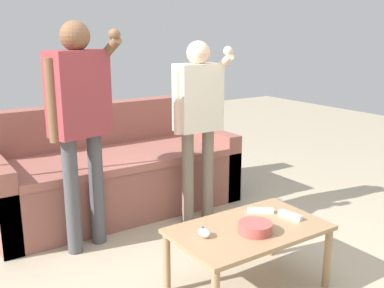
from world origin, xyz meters
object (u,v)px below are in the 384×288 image
(game_remote_nunchuk, at_px, (204,233))
(player_right, at_px, (198,111))
(couch, at_px, (114,173))
(player_left, at_px, (80,111))
(game_remote_wand_far, at_px, (260,211))
(coffee_table, at_px, (249,235))
(snack_bowl, at_px, (255,228))
(game_remote_wand_near, at_px, (290,215))

(game_remote_nunchuk, height_order, player_right, player_right)
(couch, relative_size, player_left, 1.30)
(player_right, xyz_separation_m, game_remote_wand_far, (-0.13, -0.89, -0.49))
(coffee_table, height_order, game_remote_nunchuk, game_remote_nunchuk)
(couch, xyz_separation_m, snack_bowl, (0.11, -1.71, 0.12))
(player_right, bearing_deg, game_remote_nunchuk, -122.59)
(player_left, height_order, game_remote_wand_near, player_left)
(couch, xyz_separation_m, coffee_table, (0.13, -1.64, 0.04))
(snack_bowl, distance_m, game_remote_wand_far, 0.29)
(coffee_table, relative_size, player_right, 0.62)
(player_right, xyz_separation_m, game_remote_wand_near, (-0.03, -1.04, -0.49))
(couch, height_order, coffee_table, couch)
(game_remote_nunchuk, xyz_separation_m, game_remote_wand_near, (0.59, -0.07, -0.01))
(game_remote_wand_far, bearing_deg, player_left, 130.67)
(game_remote_nunchuk, relative_size, game_remote_wand_far, 0.58)
(coffee_table, distance_m, snack_bowl, 0.11)
(game_remote_wand_far, bearing_deg, couch, 102.15)
(game_remote_nunchuk, height_order, player_left, player_left)
(coffee_table, bearing_deg, game_remote_wand_far, 32.28)
(coffee_table, height_order, game_remote_wand_near, game_remote_wand_near)
(player_right, distance_m, game_remote_wand_near, 1.15)
(coffee_table, bearing_deg, player_left, 119.70)
(player_left, bearing_deg, player_right, -2.58)
(couch, relative_size, game_remote_wand_near, 13.04)
(game_remote_nunchuk, bearing_deg, snack_bowl, -23.39)
(snack_bowl, xyz_separation_m, player_right, (0.35, 1.08, 0.47))
(snack_bowl, height_order, game_remote_wand_near, snack_bowl)
(snack_bowl, height_order, player_right, player_right)
(game_remote_nunchuk, distance_m, player_right, 1.24)
(player_right, height_order, game_remote_wand_far, player_right)
(coffee_table, height_order, snack_bowl, snack_bowl)
(game_remote_nunchuk, height_order, game_remote_wand_near, game_remote_nunchuk)
(couch, height_order, player_left, player_left)
(game_remote_nunchuk, relative_size, player_right, 0.06)
(game_remote_wand_far, bearing_deg, coffee_table, -147.72)
(couch, bearing_deg, player_right, -53.91)
(game_remote_nunchuk, xyz_separation_m, player_right, (0.62, 0.97, 0.48))
(couch, bearing_deg, game_remote_nunchuk, -95.76)
(couch, bearing_deg, game_remote_wand_near, -75.59)
(player_right, relative_size, game_remote_wand_far, 9.41)
(game_remote_wand_near, relative_size, game_remote_wand_far, 1.03)
(snack_bowl, relative_size, player_left, 0.12)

